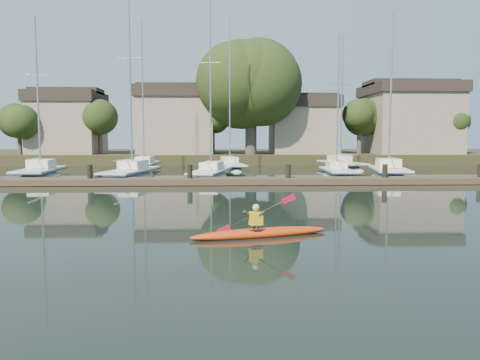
{
  "coord_description": "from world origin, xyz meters",
  "views": [
    {
      "loc": [
        -1.02,
        -14.36,
        2.92
      ],
      "look_at": [
        -0.33,
        3.93,
        1.2
      ],
      "focal_mm": 35.0,
      "sensor_mm": 36.0,
      "label": 1
    }
  ],
  "objects_px": {
    "sailboat_2": "(210,180)",
    "sailboat_7": "(341,171)",
    "kayak": "(260,231)",
    "sailboat_0": "(40,181)",
    "dock": "(239,181)",
    "sailboat_1": "(131,181)",
    "sailboat_4": "(389,180)",
    "sailboat_6": "(230,171)",
    "sailboat_5": "(144,171)",
    "sailboat_3": "(337,179)"
  },
  "relations": [
    {
      "from": "sailboat_1",
      "to": "sailboat_6",
      "type": "distance_m",
      "value": 11.29
    },
    {
      "from": "sailboat_3",
      "to": "sailboat_6",
      "type": "bearing_deg",
      "value": 137.32
    },
    {
      "from": "dock",
      "to": "sailboat_7",
      "type": "height_order",
      "value": "sailboat_7"
    },
    {
      "from": "sailboat_1",
      "to": "sailboat_5",
      "type": "xyz_separation_m",
      "value": [
        -0.6,
        8.82,
        0.02
      ]
    },
    {
      "from": "dock",
      "to": "sailboat_5",
      "type": "relative_size",
      "value": 2.41
    },
    {
      "from": "kayak",
      "to": "sailboat_7",
      "type": "xyz_separation_m",
      "value": [
        9.61,
        28.06,
        -0.36
      ]
    },
    {
      "from": "sailboat_5",
      "to": "sailboat_6",
      "type": "xyz_separation_m",
      "value": [
        7.63,
        0.0,
        0.01
      ]
    },
    {
      "from": "sailboat_4",
      "to": "sailboat_6",
      "type": "distance_m",
      "value": 14.11
    },
    {
      "from": "sailboat_1",
      "to": "sailboat_3",
      "type": "height_order",
      "value": "sailboat_1"
    },
    {
      "from": "sailboat_1",
      "to": "sailboat_5",
      "type": "relative_size",
      "value": 1.01
    },
    {
      "from": "kayak",
      "to": "sailboat_0",
      "type": "xyz_separation_m",
      "value": [
        -13.93,
        19.91,
        -0.37
      ]
    },
    {
      "from": "sailboat_2",
      "to": "sailboat_3",
      "type": "relative_size",
      "value": 1.2
    },
    {
      "from": "sailboat_4",
      "to": "sailboat_5",
      "type": "height_order",
      "value": "sailboat_5"
    },
    {
      "from": "sailboat_3",
      "to": "sailboat_4",
      "type": "bearing_deg",
      "value": -10.65
    },
    {
      "from": "kayak",
      "to": "dock",
      "type": "bearing_deg",
      "value": 74.63
    },
    {
      "from": "dock",
      "to": "sailboat_7",
      "type": "relative_size",
      "value": 2.6
    },
    {
      "from": "kayak",
      "to": "sailboat_7",
      "type": "height_order",
      "value": "sailboat_7"
    },
    {
      "from": "sailboat_2",
      "to": "sailboat_4",
      "type": "distance_m",
      "value": 12.72
    },
    {
      "from": "sailboat_1",
      "to": "sailboat_2",
      "type": "relative_size",
      "value": 1.04
    },
    {
      "from": "sailboat_0",
      "to": "sailboat_2",
      "type": "relative_size",
      "value": 0.91
    },
    {
      "from": "sailboat_4",
      "to": "sailboat_5",
      "type": "bearing_deg",
      "value": 166.16
    },
    {
      "from": "dock",
      "to": "sailboat_2",
      "type": "xyz_separation_m",
      "value": [
        -1.88,
        4.37,
        -0.38
      ]
    },
    {
      "from": "sailboat_2",
      "to": "sailboat_7",
      "type": "relative_size",
      "value": 1.05
    },
    {
      "from": "sailboat_7",
      "to": "dock",
      "type": "bearing_deg",
      "value": -137.68
    },
    {
      "from": "sailboat_4",
      "to": "sailboat_6",
      "type": "height_order",
      "value": "sailboat_6"
    },
    {
      "from": "sailboat_2",
      "to": "sailboat_7",
      "type": "xyz_separation_m",
      "value": [
        11.54,
        8.72,
        -0.02
      ]
    },
    {
      "from": "sailboat_6",
      "to": "sailboat_7",
      "type": "height_order",
      "value": "sailboat_6"
    },
    {
      "from": "sailboat_4",
      "to": "sailboat_7",
      "type": "distance_m",
      "value": 8.78
    },
    {
      "from": "sailboat_0",
      "to": "sailboat_2",
      "type": "distance_m",
      "value": 12.01
    },
    {
      "from": "kayak",
      "to": "sailboat_6",
      "type": "height_order",
      "value": "sailboat_6"
    },
    {
      "from": "sailboat_1",
      "to": "sailboat_4",
      "type": "xyz_separation_m",
      "value": [
        18.2,
        0.2,
        -0.02
      ]
    },
    {
      "from": "sailboat_1",
      "to": "dock",
      "type": "bearing_deg",
      "value": -19.75
    },
    {
      "from": "sailboat_0",
      "to": "sailboat_6",
      "type": "xyz_separation_m",
      "value": [
        13.55,
        8.09,
        0.04
      ]
    },
    {
      "from": "sailboat_2",
      "to": "sailboat_7",
      "type": "distance_m",
      "value": 14.46
    },
    {
      "from": "sailboat_6",
      "to": "sailboat_7",
      "type": "bearing_deg",
      "value": -7.33
    },
    {
      "from": "dock",
      "to": "sailboat_3",
      "type": "xyz_separation_m",
      "value": [
        7.33,
        5.23,
        -0.37
      ]
    },
    {
      "from": "sailboat_1",
      "to": "sailboat_7",
      "type": "distance_m",
      "value": 19.21
    },
    {
      "from": "sailboat_2",
      "to": "sailboat_5",
      "type": "distance_m",
      "value": 10.57
    },
    {
      "from": "dock",
      "to": "sailboat_6",
      "type": "relative_size",
      "value": 2.37
    },
    {
      "from": "kayak",
      "to": "sailboat_3",
      "type": "relative_size",
      "value": 0.37
    },
    {
      "from": "sailboat_1",
      "to": "sailboat_5",
      "type": "bearing_deg",
      "value": 103.78
    },
    {
      "from": "kayak",
      "to": "sailboat_4",
      "type": "distance_m",
      "value": 22.16
    },
    {
      "from": "sailboat_0",
      "to": "sailboat_7",
      "type": "xyz_separation_m",
      "value": [
        23.53,
        8.15,
        0.01
      ]
    },
    {
      "from": "sailboat_3",
      "to": "sailboat_5",
      "type": "distance_m",
      "value": 17.15
    },
    {
      "from": "kayak",
      "to": "dock",
      "type": "height_order",
      "value": "kayak"
    },
    {
      "from": "dock",
      "to": "sailboat_0",
      "type": "relative_size",
      "value": 2.72
    },
    {
      "from": "kayak",
      "to": "sailboat_7",
      "type": "distance_m",
      "value": 29.66
    },
    {
      "from": "dock",
      "to": "sailboat_1",
      "type": "distance_m",
      "value": 8.48
    },
    {
      "from": "dock",
      "to": "sailboat_3",
      "type": "relative_size",
      "value": 2.96
    },
    {
      "from": "dock",
      "to": "sailboat_6",
      "type": "distance_m",
      "value": 13.03
    }
  ]
}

